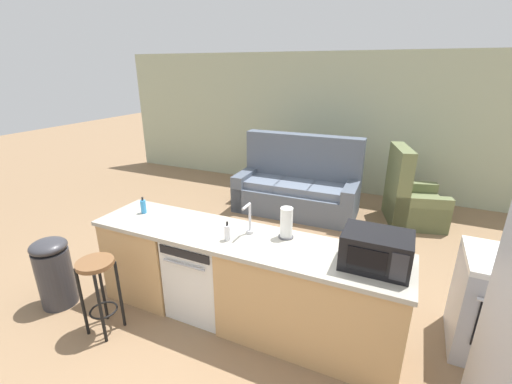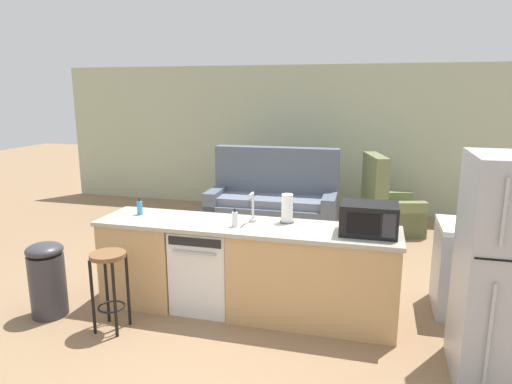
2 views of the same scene
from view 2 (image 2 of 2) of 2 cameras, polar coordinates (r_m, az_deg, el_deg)
The scene contains 15 objects.
ground_plane at distance 4.77m, azimuth -3.17°, elevation -14.32°, with size 24.00×24.00×0.00m, color #896B4C.
wall_back at distance 8.35m, azimuth 7.73°, elevation 6.59°, with size 10.00×0.06×2.60m.
kitchen_counter at distance 4.53m, azimuth -0.32°, elevation -9.96°, with size 2.94×0.66×0.90m.
dishwasher at distance 4.67m, azimuth -6.19°, elevation -9.30°, with size 0.58×0.61×0.84m.
stove_range at distance 5.00m, azimuth 25.88°, elevation -8.70°, with size 0.76×0.68×0.90m.
microwave at distance 4.19m, azimuth 13.94°, elevation -3.27°, with size 0.50×0.37×0.28m.
sink_faucet at distance 4.43m, azimuth -0.44°, elevation -2.15°, with size 0.07×0.17×0.30m.
paper_towel_roll at distance 4.43m, azimuth 3.91°, elevation -2.10°, with size 0.14×0.14×0.28m.
soap_bottle at distance 4.30m, azimuth -2.66°, elevation -3.41°, with size 0.06×0.06×0.18m.
dish_soap_bottle at distance 4.86m, azimuth -14.33°, elevation -1.91°, with size 0.06×0.06×0.18m.
kettle at distance 4.76m, azimuth 28.76°, elevation -3.26°, with size 0.21×0.17×0.19m.
bar_stool at distance 4.38m, azimuth -17.88°, elevation -9.80°, with size 0.32×0.32×0.74m.
trash_bin at distance 4.92m, azimuth -24.64°, elevation -9.81°, with size 0.35×0.35×0.74m.
couch at distance 7.28m, azimuth 2.20°, elevation -1.43°, with size 2.02×0.95×1.27m.
armchair at distance 7.38m, azimuth 15.95°, elevation -2.09°, with size 1.00×1.03×1.20m.
Camera 2 is at (1.34, -4.04, 2.16)m, focal length 32.00 mm.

